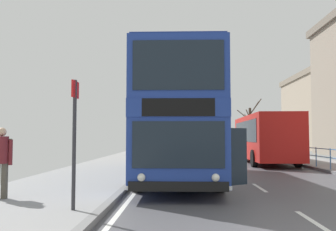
% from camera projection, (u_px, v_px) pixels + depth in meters
% --- Properties ---
extents(double_decker_bus_main, '(3.34, 11.48, 4.36)m').
position_uv_depth(double_decker_bus_main, '(178.00, 121.00, 14.63)').
color(double_decker_bus_main, navy).
rests_on(double_decker_bus_main, ground).
extents(background_bus_far_lane, '(2.79, 9.13, 2.97)m').
position_uv_depth(background_bus_far_lane, '(265.00, 138.00, 22.86)').
color(background_bus_far_lane, red).
rests_on(background_bus_far_lane, ground).
extents(pedestrian_with_backpack, '(0.55, 0.56, 1.76)m').
position_uv_depth(pedestrian_with_backpack, '(2.00, 157.00, 9.05)').
color(pedestrian_with_backpack, '#4C473D').
rests_on(pedestrian_with_backpack, ground).
extents(bus_stop_sign_near, '(0.08, 0.44, 2.73)m').
position_uv_depth(bus_stop_sign_near, '(74.00, 130.00, 7.66)').
color(bus_stop_sign_near, '#2D2D33').
rests_on(bus_stop_sign_near, ground).
extents(bare_tree_far_00, '(2.67, 2.96, 5.94)m').
position_uv_depth(bare_tree_far_00, '(250.00, 126.00, 42.11)').
color(bare_tree_far_00, '#423328').
rests_on(bare_tree_far_00, ground).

